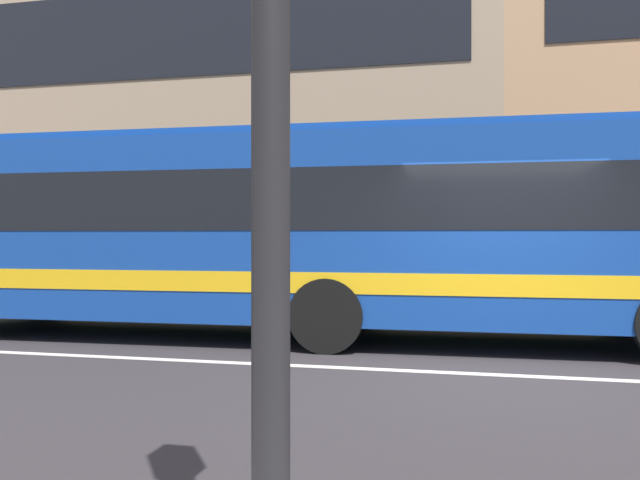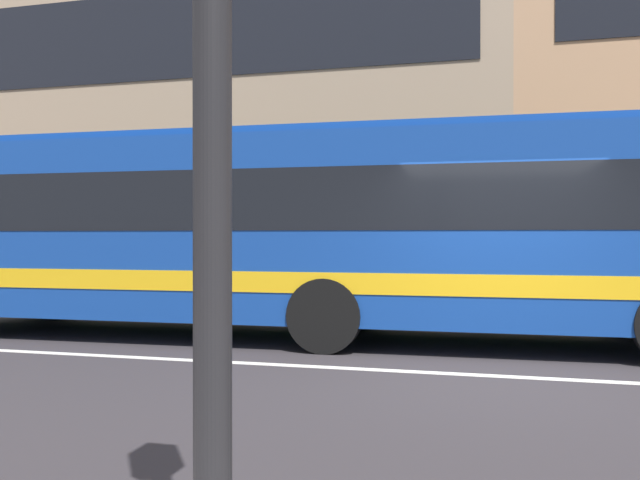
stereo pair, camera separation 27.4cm
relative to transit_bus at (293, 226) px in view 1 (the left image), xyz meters
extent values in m
plane|color=#322D31|center=(3.05, -2.11, -1.71)|extent=(160.00, 160.00, 0.00)
cube|color=silver|center=(3.05, -2.11, -1.70)|extent=(60.00, 0.16, 0.01)
cube|color=#1E4321|center=(-0.29, 3.38, -1.22)|extent=(20.32, 1.10, 0.98)
cube|color=tan|center=(-6.86, 12.93, 4.66)|extent=(20.45, 9.87, 12.73)
cube|color=black|center=(-6.86, 7.98, 5.67)|extent=(18.81, 0.04, 2.55)
cube|color=#143D94|center=(0.00, 0.00, -0.05)|extent=(12.15, 2.88, 2.62)
cube|color=black|center=(0.00, 0.00, 0.35)|extent=(11.43, 2.88, 0.84)
cube|color=yellow|center=(0.00, 0.00, -0.77)|extent=(11.91, 2.89, 0.28)
cube|color=#113F95|center=(0.00, 0.00, 1.32)|extent=(11.66, 2.45, 0.12)
cylinder|color=black|center=(-5.07, 1.05, -1.21)|extent=(1.01, 0.31, 1.00)
cylinder|color=black|center=(0.79, -1.16, -1.21)|extent=(1.01, 0.31, 1.00)
cylinder|color=black|center=(0.72, 1.20, -1.21)|extent=(1.01, 0.31, 1.00)
cylinder|color=black|center=(5.01, 1.31, -1.21)|extent=(1.01, 0.31, 1.00)
cylinder|color=black|center=(2.05, -7.62, 0.55)|extent=(0.14, 0.14, 4.22)
camera|label=1|loc=(2.78, -9.93, -0.15)|focal=38.00mm
camera|label=2|loc=(3.04, -9.87, -0.15)|focal=38.00mm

